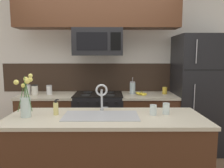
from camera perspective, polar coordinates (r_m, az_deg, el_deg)
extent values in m
cube|color=silver|center=(3.80, 1.24, 4.05)|extent=(5.20, 0.10, 2.60)
cube|color=#332319|center=(3.76, -3.32, 1.71)|extent=(3.29, 0.01, 0.48)
cube|color=#4C2B19|center=(3.72, -16.16, -9.86)|extent=(0.85, 0.62, 0.88)
cube|color=beige|center=(3.61, -16.42, -2.94)|extent=(0.88, 0.65, 0.03)
cube|color=#4C2B19|center=(3.63, 9.37, -10.08)|extent=(0.84, 0.62, 0.88)
cube|color=beige|center=(3.52, 9.53, -3.00)|extent=(0.87, 0.65, 0.03)
cube|color=black|center=(3.58, -3.51, -9.95)|extent=(0.76, 0.62, 0.91)
cube|color=black|center=(3.47, -3.57, -2.67)|extent=(0.76, 0.62, 0.01)
cylinder|color=black|center=(3.35, -6.82, -2.89)|extent=(0.15, 0.15, 0.01)
cylinder|color=black|center=(3.33, -0.56, -2.91)|extent=(0.15, 0.15, 0.01)
cylinder|color=black|center=(3.62, -6.34, -2.13)|extent=(0.15, 0.15, 0.01)
cylinder|color=black|center=(3.60, -0.55, -2.13)|extent=(0.15, 0.15, 0.01)
cylinder|color=black|center=(3.20, -8.81, -4.82)|extent=(0.03, 0.02, 0.03)
cylinder|color=black|center=(3.18, -6.36, -4.85)|extent=(0.03, 0.02, 0.03)
cylinder|color=black|center=(3.17, -3.89, -4.86)|extent=(0.03, 0.02, 0.03)
cylinder|color=black|center=(3.16, -1.41, -4.87)|extent=(0.03, 0.02, 0.03)
cylinder|color=black|center=(3.16, 1.08, -4.87)|extent=(0.03, 0.02, 0.03)
cube|color=black|center=(3.41, -3.70, 10.83)|extent=(0.74, 0.40, 0.40)
cube|color=black|center=(3.21, -5.27, 11.02)|extent=(0.45, 0.00, 0.26)
cube|color=black|center=(3.20, 0.97, 11.06)|extent=(0.15, 0.00, 0.26)
cube|color=#4C2B19|center=(3.44, -3.90, 19.23)|extent=(2.44, 0.34, 0.60)
cube|color=black|center=(3.78, 22.38, -2.36)|extent=(0.87, 0.72, 1.84)
cube|color=black|center=(3.41, 25.05, 3.35)|extent=(0.84, 0.00, 0.01)
cylinder|color=#99999E|center=(3.28, 21.24, 7.92)|extent=(0.01, 0.01, 0.33)
cylinder|color=#99999E|center=(3.37, 20.60, -5.96)|extent=(0.01, 0.01, 0.70)
cylinder|color=silver|center=(3.72, -21.17, -1.49)|extent=(0.10, 0.10, 0.14)
cylinder|color=#B2B2B7|center=(3.71, -21.23, -0.32)|extent=(0.09, 0.09, 0.02)
cylinder|color=silver|center=(3.63, -19.52, -1.57)|extent=(0.10, 0.10, 0.15)
cylinder|color=black|center=(3.62, -19.57, -0.30)|extent=(0.10, 0.10, 0.02)
cylinder|color=silver|center=(3.62, -16.07, -1.58)|extent=(0.09, 0.09, 0.13)
cylinder|color=#B2B2B7|center=(3.60, -16.11, -0.42)|extent=(0.09, 0.09, 0.01)
ellipsoid|color=yellow|center=(3.43, 7.52, -2.57)|extent=(0.16, 0.14, 0.07)
ellipsoid|color=yellow|center=(3.45, 7.58, -2.52)|extent=(0.17, 0.10, 0.07)
ellipsoid|color=yellow|center=(3.43, 7.70, -2.57)|extent=(0.18, 0.06, 0.05)
ellipsoid|color=yellow|center=(3.45, 7.77, -2.52)|extent=(0.18, 0.06, 0.05)
ellipsoid|color=yellow|center=(3.43, 7.91, -2.57)|extent=(0.17, 0.11, 0.05)
ellipsoid|color=yellow|center=(3.45, 7.95, -2.52)|extent=(0.15, 0.14, 0.06)
cylinder|color=brown|center=(3.43, 7.74, -2.07)|extent=(0.02, 0.02, 0.03)
cylinder|color=silver|center=(3.53, 5.38, -1.14)|extent=(0.09, 0.09, 0.18)
cylinder|color=#A3A3AA|center=(3.52, 5.40, 0.47)|extent=(0.08, 0.08, 0.02)
cylinder|color=#A3A3AA|center=(3.51, 5.41, 1.04)|extent=(0.01, 0.01, 0.05)
sphere|color=#A3A3AA|center=(3.51, 5.42, 1.58)|extent=(0.02, 0.02, 0.02)
cylinder|color=gold|center=(3.61, 13.61, -1.68)|extent=(0.08, 0.08, 0.11)
cube|color=#4C2B19|center=(2.42, -1.69, -19.21)|extent=(1.97, 0.70, 0.88)
cube|color=beige|center=(2.25, -1.74, -8.80)|extent=(2.00, 0.73, 0.03)
cube|color=#ADAFB5|center=(2.25, -2.91, -8.27)|extent=(0.76, 0.39, 0.01)
cube|color=#ADAFB5|center=(2.29, -7.34, -10.13)|extent=(0.30, 0.29, 0.15)
cube|color=#ADAFB5|center=(2.27, 1.59, -10.19)|extent=(0.30, 0.29, 0.15)
cylinder|color=#B7BABF|center=(2.47, -2.66, -6.68)|extent=(0.04, 0.04, 0.02)
cylinder|color=#B7BABF|center=(2.45, -2.68, -3.95)|extent=(0.02, 0.02, 0.22)
torus|color=#B7BABF|center=(2.37, -2.75, -1.61)|extent=(0.13, 0.02, 0.13)
cylinder|color=#B7BABF|center=(2.32, -2.80, -2.55)|extent=(0.02, 0.02, 0.06)
cube|color=#B7BABF|center=(2.47, -1.85, -6.12)|extent=(0.07, 0.01, 0.01)
cylinder|color=#DBCC75|center=(2.35, -14.45, -6.26)|extent=(0.05, 0.05, 0.13)
cylinder|color=black|center=(2.34, -14.51, -4.42)|extent=(0.02, 0.02, 0.02)
cube|color=black|center=(2.33, -14.14, -4.00)|extent=(0.03, 0.01, 0.01)
cylinder|color=silver|center=(2.32, 10.71, -6.64)|extent=(0.07, 0.07, 0.11)
cylinder|color=silver|center=(2.38, 13.95, -6.24)|extent=(0.07, 0.07, 0.12)
cylinder|color=silver|center=(2.36, -21.62, -5.64)|extent=(0.10, 0.10, 0.20)
cylinder|color=silver|center=(2.37, -21.54, -7.14)|extent=(0.09, 0.09, 0.06)
cylinder|color=#386B2D|center=(2.32, -22.65, -3.15)|extent=(0.06, 0.07, 0.29)
sphere|color=#EFE066|center=(2.28, -23.75, 0.42)|extent=(0.05, 0.05, 0.05)
cylinder|color=#386B2D|center=(2.31, -21.06, -2.37)|extent=(0.08, 0.04, 0.35)
sphere|color=#EFE066|center=(2.26, -20.53, 2.05)|extent=(0.04, 0.04, 0.04)
cylinder|color=#386B2D|center=(2.32, -21.42, -3.01)|extent=(0.04, 0.03, 0.30)
sphere|color=#EFE066|center=(2.28, -21.27, 0.69)|extent=(0.05, 0.05, 0.05)
cylinder|color=#386B2D|center=(2.36, -21.59, -2.68)|extent=(0.01, 0.06, 0.31)
sphere|color=#EFE066|center=(2.37, -21.61, 1.22)|extent=(0.05, 0.05, 0.05)
cylinder|color=#386B2D|center=(2.34, -21.89, -3.51)|extent=(0.02, 0.02, 0.26)
sphere|color=#EFE066|center=(2.31, -22.21, -0.38)|extent=(0.04, 0.04, 0.04)
cylinder|color=#386B2D|center=(2.34, -21.07, -2.77)|extent=(0.05, 0.04, 0.31)
sphere|color=#EFE066|center=(2.33, -20.57, 1.09)|extent=(0.05, 0.05, 0.05)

